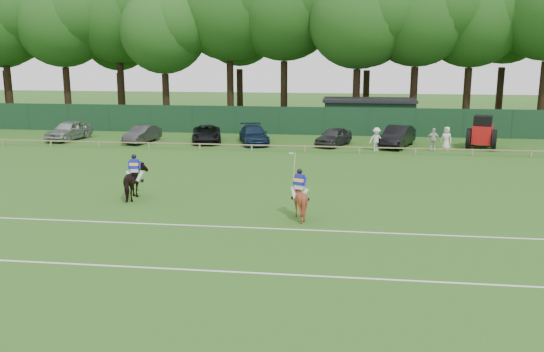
% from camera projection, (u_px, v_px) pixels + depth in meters
% --- Properties ---
extents(ground, '(160.00, 160.00, 0.00)m').
position_uv_depth(ground, '(252.00, 221.00, 25.34)').
color(ground, '#1E4C14').
rests_on(ground, ground).
extents(horse_dark, '(1.21, 2.20, 1.77)m').
position_uv_depth(horse_dark, '(135.00, 182.00, 28.93)').
color(horse_dark, black).
rests_on(horse_dark, ground).
extents(horse_chestnut, '(1.90, 1.98, 1.70)m').
position_uv_depth(horse_chestnut, '(299.00, 200.00, 25.62)').
color(horse_chestnut, maroon).
rests_on(horse_chestnut, ground).
extents(sedan_silver, '(2.65, 5.02, 1.63)m').
position_uv_depth(sedan_silver, '(69.00, 130.00, 48.32)').
color(sedan_silver, '#A4A8AA').
rests_on(sedan_silver, ground).
extents(sedan_grey, '(2.13, 4.31, 1.36)m').
position_uv_depth(sedan_grey, '(142.00, 134.00, 47.02)').
color(sedan_grey, '#2E2E31').
rests_on(sedan_grey, ground).
extents(suv_black, '(3.35, 5.30, 1.36)m').
position_uv_depth(suv_black, '(207.00, 134.00, 47.17)').
color(suv_black, black).
rests_on(suv_black, ground).
extents(sedan_navy, '(3.39, 5.39, 1.45)m').
position_uv_depth(sedan_navy, '(254.00, 135.00, 46.43)').
color(sedan_navy, '#13233C').
rests_on(sedan_navy, ground).
extents(hatch_grey, '(3.22, 4.51, 1.43)m').
position_uv_depth(hatch_grey, '(334.00, 137.00, 45.44)').
color(hatch_grey, '#303133').
rests_on(hatch_grey, ground).
extents(estate_black, '(3.28, 5.22, 1.62)m').
position_uv_depth(estate_black, '(397.00, 137.00, 44.82)').
color(estate_black, black).
rests_on(estate_black, ground).
extents(spectator_left, '(1.29, 1.00, 1.75)m').
position_uv_depth(spectator_left, '(377.00, 139.00, 43.04)').
color(spectator_left, silver).
rests_on(spectator_left, ground).
extents(spectator_mid, '(1.02, 0.45, 1.73)m').
position_uv_depth(spectator_mid, '(433.00, 139.00, 42.99)').
color(spectator_mid, beige).
rests_on(spectator_mid, ground).
extents(spectator_right, '(1.03, 0.93, 1.76)m').
position_uv_depth(spectator_right, '(446.00, 138.00, 43.46)').
color(spectator_right, silver).
rests_on(spectator_right, ground).
extents(rider_dark, '(0.93, 0.42, 1.41)m').
position_uv_depth(rider_dark, '(134.00, 167.00, 28.75)').
color(rider_dark, silver).
rests_on(rider_dark, ground).
extents(rider_chestnut, '(0.90, 0.78, 2.05)m').
position_uv_depth(rider_chestnut, '(299.00, 183.00, 25.45)').
color(rider_chestnut, silver).
rests_on(rider_chestnut, ground).
extents(pitch_lines, '(60.00, 5.10, 0.01)m').
position_uv_depth(pitch_lines, '(237.00, 247.00, 21.95)').
color(pitch_lines, silver).
rests_on(pitch_lines, ground).
extents(pitch_rail, '(62.10, 0.10, 0.50)m').
position_uv_depth(pitch_rail, '(292.00, 146.00, 42.69)').
color(pitch_rail, '#997F5B').
rests_on(pitch_rail, ground).
extents(perimeter_fence, '(92.08, 0.08, 2.50)m').
position_uv_depth(perimeter_fence, '(301.00, 121.00, 51.24)').
color(perimeter_fence, '#14351E').
rests_on(perimeter_fence, ground).
extents(utility_shed, '(8.40, 4.40, 3.04)m').
position_uv_depth(utility_shed, '(369.00, 115.00, 53.32)').
color(utility_shed, '#14331E').
rests_on(utility_shed, ground).
extents(tree_row, '(96.00, 12.00, 21.00)m').
position_uv_depth(tree_row, '(327.00, 124.00, 59.00)').
color(tree_row, '#26561C').
rests_on(tree_row, ground).
extents(tractor, '(2.78, 3.48, 2.56)m').
position_uv_depth(tractor, '(482.00, 133.00, 43.94)').
color(tractor, '#B01011').
rests_on(tractor, ground).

